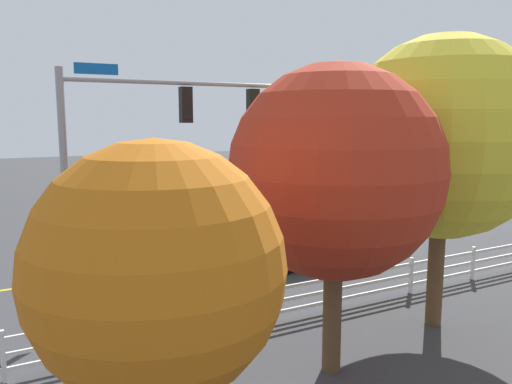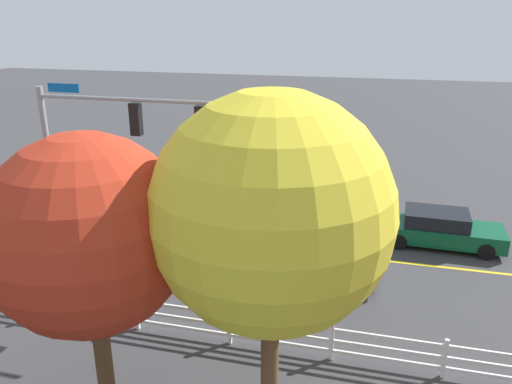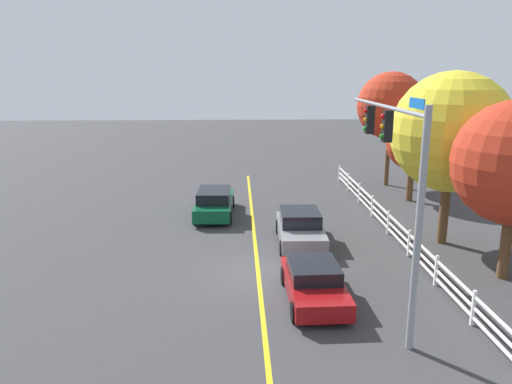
# 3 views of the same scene
# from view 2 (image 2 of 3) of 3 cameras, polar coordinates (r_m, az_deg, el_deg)

# --- Properties ---
(ground_plane) EXTENTS (120.00, 120.00, 0.00)m
(ground_plane) POSITION_cam_2_polar(r_m,az_deg,el_deg) (20.77, -1.88, -5.98)
(ground_plane) COLOR #38383A
(lane_center_stripe) EXTENTS (28.00, 0.16, 0.01)m
(lane_center_stripe) POSITION_cam_2_polar(r_m,az_deg,el_deg) (20.12, 9.22, -7.10)
(lane_center_stripe) COLOR gold
(lane_center_stripe) RESTS_ON ground_plane
(signal_assembly) EXTENTS (7.84, 0.37, 6.89)m
(signal_assembly) POSITION_cam_2_polar(r_m,az_deg,el_deg) (16.82, -16.37, 4.75)
(signal_assembly) COLOR gray
(signal_assembly) RESTS_ON ground_plane
(car_0) EXTENTS (4.37, 2.10, 1.46)m
(car_0) POSITION_cam_2_polar(r_m,az_deg,el_deg) (18.05, 6.77, -7.76)
(car_0) COLOR slate
(car_0) RESTS_ON ground_plane
(car_1) EXTENTS (4.84, 2.09, 1.45)m
(car_1) POSITION_cam_2_polar(r_m,az_deg,el_deg) (21.79, 20.10, -3.93)
(car_1) COLOR #0C4C2D
(car_1) RESTS_ON ground_plane
(car_2) EXTENTS (4.14, 1.99, 1.28)m
(car_2) POSITION_cam_2_polar(r_m,az_deg,el_deg) (19.73, -9.87, -5.68)
(car_2) COLOR maroon
(car_2) RESTS_ON ground_plane
(white_rail_fence) EXTENTS (26.10, 0.10, 1.15)m
(white_rail_fence) POSITION_cam_2_polar(r_m,az_deg,el_deg) (14.47, 2.69, -15.64)
(white_rail_fence) COLOR white
(white_rail_fence) RESTS_ON ground_plane
(tree_1) EXTENTS (4.52, 4.52, 6.65)m
(tree_1) POSITION_cam_2_polar(r_m,az_deg,el_deg) (11.61, -18.45, -4.61)
(tree_1) COLOR brown
(tree_1) RESTS_ON ground_plane
(tree_3) EXTENTS (5.19, 5.19, 7.61)m
(tree_3) POSITION_cam_2_polar(r_m,az_deg,el_deg) (10.52, 1.75, -2.37)
(tree_3) COLOR brown
(tree_3) RESTS_ON ground_plane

